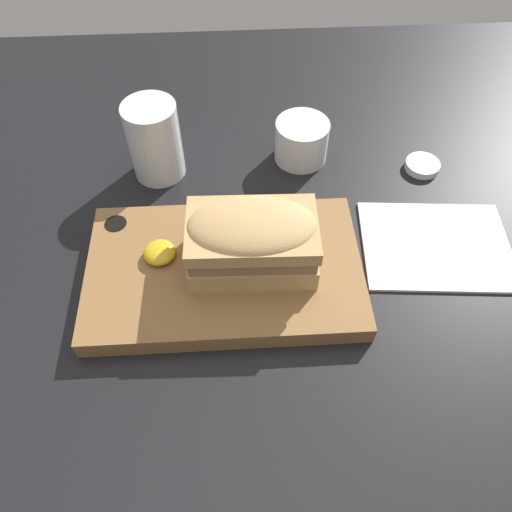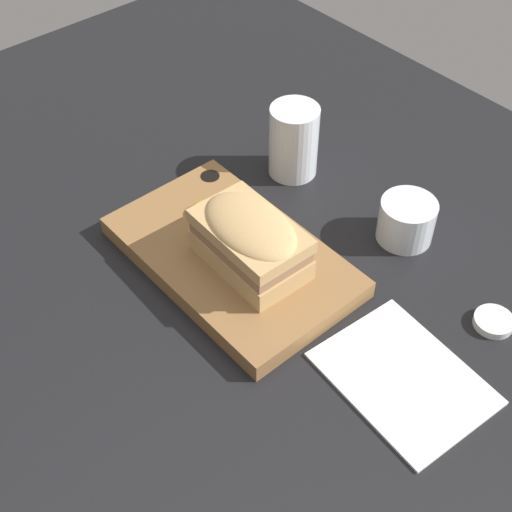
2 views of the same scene
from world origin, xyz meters
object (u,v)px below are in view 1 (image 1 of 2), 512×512
Objects in this scene: serving_board at (224,270)px; sandwich at (252,238)px; water_glass at (155,145)px; condiment_dish at (422,166)px; napkin at (436,245)px; wine_glass at (301,142)px.

sandwich reaches higher than serving_board.
water_glass is 39.15cm from condiment_dish.
sandwich is 25.38cm from napkin.
wine_glass is at bearing 68.43° from sandwich.
wine_glass is at bearing 130.90° from napkin.
condiment_dish is at bearing -11.33° from wine_glass.
sandwich is 1.34× the size of water_glass.
wine_glass is 1.56× the size of condiment_dish.
wine_glass is 24.43cm from napkin.
water_glass is 2.26× the size of condiment_dish.
napkin is at bearing 6.82° from sandwich.
wine_glass is 18.35cm from condiment_dish.
condiment_dish is (1.95, 14.77, 0.35)cm from napkin.
water_glass reaches higher than condiment_dish.
napkin is at bearing -24.05° from water_glass.
water_glass is 40.71cm from napkin.
water_glass is 0.56× the size of napkin.
serving_board is 4.24× the size of wine_glass.
napkin is (27.83, 3.22, -1.14)cm from serving_board.
water_glass reaches higher than wine_glass.
condiment_dish is at bearing 82.50° from napkin.
condiment_dish is (29.78, 18.00, -0.79)cm from serving_board.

